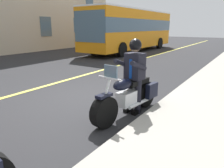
% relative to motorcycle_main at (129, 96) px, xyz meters
% --- Properties ---
extents(ground_plane, '(80.00, 80.00, 0.00)m').
position_rel_motorcycle_main_xyz_m(ground_plane, '(-0.22, -1.59, -0.45)').
color(ground_plane, '#28282B').
extents(lane_center_stripe, '(60.00, 0.16, 0.01)m').
position_rel_motorcycle_main_xyz_m(lane_center_stripe, '(-0.22, -3.59, -0.45)').
color(lane_center_stripe, '#E5DB4C').
rests_on(lane_center_stripe, ground_plane).
extents(motorcycle_main, '(2.22, 0.75, 1.26)m').
position_rel_motorcycle_main_xyz_m(motorcycle_main, '(0.00, 0.00, 0.00)').
color(motorcycle_main, black).
rests_on(motorcycle_main, ground_plane).
extents(rider_main, '(0.66, 0.60, 1.74)m').
position_rel_motorcycle_main_xyz_m(rider_main, '(-0.19, 0.02, 0.58)').
color(rider_main, black).
rests_on(rider_main, ground_plane).
extents(bus_near, '(11.05, 2.70, 3.30)m').
position_rel_motorcycle_main_xyz_m(bus_near, '(-11.74, -6.35, 1.42)').
color(bus_near, orange).
rests_on(bus_near, ground_plane).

